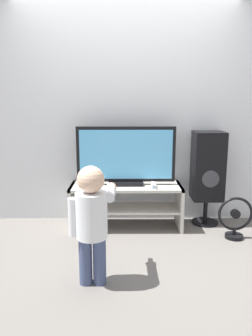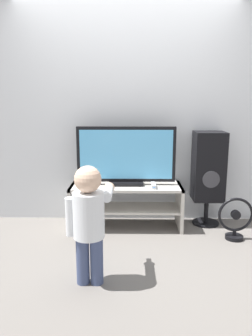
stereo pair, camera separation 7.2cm
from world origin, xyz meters
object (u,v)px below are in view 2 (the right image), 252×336
(remote_primary, at_px, (87,188))
(speaker_tower, at_px, (208,168))
(game_console, at_px, (154,186))
(television, at_px, (126,157))
(floor_fan, at_px, (235,220))
(child, at_px, (89,216))

(remote_primary, relative_size, speaker_tower, 0.12)
(game_console, relative_size, remote_primary, 1.31)
(television, bearing_deg, floor_fan, -17.00)
(child, bearing_deg, floor_fan, 31.15)
(game_console, height_order, floor_fan, game_console)
(television, distance_m, floor_fan, 1.34)
(television, bearing_deg, remote_primary, -156.37)
(child, relative_size, speaker_tower, 0.88)
(remote_primary, bearing_deg, child, -81.33)
(remote_primary, xyz_separation_m, floor_fan, (1.56, -0.16, -0.30))
(game_console, height_order, child, child)
(speaker_tower, distance_m, floor_fan, 0.67)
(television, relative_size, remote_primary, 8.26)
(remote_primary, relative_size, floor_fan, 0.29)
(speaker_tower, height_order, floor_fan, speaker_tower)
(remote_primary, distance_m, child, 1.03)
(television, relative_size, game_console, 6.33)
(child, bearing_deg, game_console, 62.12)
(floor_fan, bearing_deg, television, 163.00)
(child, height_order, floor_fan, child)
(remote_primary, bearing_deg, speaker_tower, 11.10)
(game_console, relative_size, floor_fan, 0.38)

